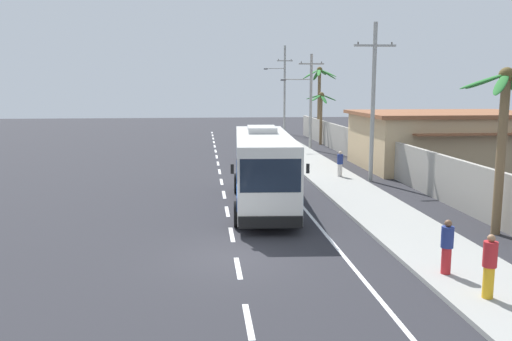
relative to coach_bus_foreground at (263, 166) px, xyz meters
The scene contains 16 objects.
ground_plane 7.97m from the coach_bus_foreground, 102.93° to the right, with size 160.00×160.00×0.00m, color #28282D.
sidewalk_kerb 5.92m from the coach_bus_foreground, 25.83° to the left, with size 3.20×90.00×0.14m, color #999993.
lane_markings 7.39m from the coach_bus_foreground, 86.22° to the left, with size 3.72×71.00×0.01m.
boundary_wall 10.99m from the coach_bus_foreground, 36.04° to the left, with size 0.24×60.00×2.27m, color #9E998E.
coach_bus_foreground is the anchor object (origin of this frame).
motorcycle_beside_bus 9.16m from the coach_bus_foreground, 77.54° to the left, with size 0.56×1.96×1.64m.
pedestrian_near_kerb 12.75m from the coach_bus_foreground, 69.09° to the right, with size 0.36×0.36×1.70m.
pedestrian_midwalk 10.94m from the coach_bus_foreground, 66.92° to the right, with size 0.36×0.36×1.62m.
pedestrian_far_walk 8.96m from the coach_bus_foreground, 51.88° to the left, with size 0.36×0.36×1.56m.
utility_pole_mid 9.69m from the coach_bus_foreground, 39.97° to the left, with size 2.47×0.24×9.19m.
utility_pole_far 23.21m from the coach_bus_foreground, 73.43° to the left, with size 3.81×0.24×8.36m.
utility_pole_distant 39.01m from the coach_bus_foreground, 80.03° to the left, with size 3.39×0.24×10.28m.
palm_nearest 10.34m from the coach_bus_foreground, 34.27° to the right, with size 3.44×3.20×6.27m.
palm_second 27.53m from the coach_bus_foreground, 71.98° to the left, with size 2.96×3.02×5.03m.
palm_third 30.58m from the coach_bus_foreground, 72.89° to the left, with size 3.65×3.84×7.52m.
roadside_building 17.41m from the coach_bus_foreground, 37.89° to the left, with size 11.93×9.28×3.85m.
Camera 1 is at (-0.99, -16.83, 5.57)m, focal length 37.37 mm.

